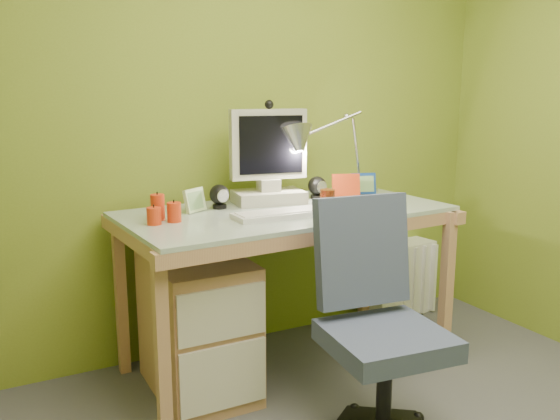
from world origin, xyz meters
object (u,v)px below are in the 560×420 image
desk (286,291)px  monitor (268,152)px  task_chair (386,338)px  radiator (399,279)px  desk_lamp (345,136)px

desk → monitor: (0.00, 0.18, 0.66)m
task_chair → radiator: 1.43m
monitor → desk: bearing=-81.3°
desk_lamp → task_chair: size_ratio=0.71×
task_chair → monitor: bearing=98.2°
monitor → task_chair: 1.11m
radiator → desk_lamp: bearing=-171.7°
task_chair → desk: bearing=98.6°
monitor → radiator: monitor is taller
monitor → task_chair: monitor is taller
monitor → desk_lamp: desk_lamp is taller
monitor → desk_lamp: bearing=8.7°
desk_lamp → task_chair: 1.22m
desk → monitor: bearing=86.5°
radiator → desk: bearing=-168.5°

